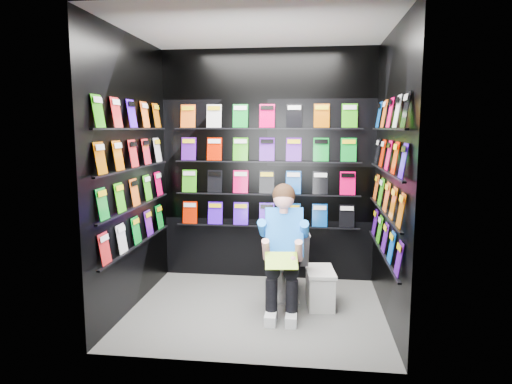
# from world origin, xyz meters

# --- Properties ---
(floor) EXTENTS (2.40, 2.40, 0.00)m
(floor) POSITION_xyz_m (0.00, 0.00, 0.00)
(floor) COLOR #5E5E5B
(floor) RESTS_ON ground
(ceiling) EXTENTS (2.40, 2.40, 0.00)m
(ceiling) POSITION_xyz_m (0.00, 0.00, 2.60)
(ceiling) COLOR white
(ceiling) RESTS_ON floor
(wall_back) EXTENTS (2.40, 0.04, 2.60)m
(wall_back) POSITION_xyz_m (0.00, 1.00, 1.30)
(wall_back) COLOR black
(wall_back) RESTS_ON floor
(wall_front) EXTENTS (2.40, 0.04, 2.60)m
(wall_front) POSITION_xyz_m (0.00, -1.00, 1.30)
(wall_front) COLOR black
(wall_front) RESTS_ON floor
(wall_left) EXTENTS (0.04, 2.00, 2.60)m
(wall_left) POSITION_xyz_m (-1.20, 0.00, 1.30)
(wall_left) COLOR black
(wall_left) RESTS_ON floor
(wall_right) EXTENTS (0.04, 2.00, 2.60)m
(wall_right) POSITION_xyz_m (1.20, 0.00, 1.30)
(wall_right) COLOR black
(wall_right) RESTS_ON floor
(comics_back) EXTENTS (2.10, 0.06, 1.37)m
(comics_back) POSITION_xyz_m (0.00, 0.97, 1.31)
(comics_back) COLOR #F30254
(comics_back) RESTS_ON wall_back
(comics_left) EXTENTS (0.06, 1.70, 1.37)m
(comics_left) POSITION_xyz_m (-1.17, 0.00, 1.31)
(comics_left) COLOR #F30254
(comics_left) RESTS_ON wall_left
(comics_right) EXTENTS (0.06, 1.70, 1.37)m
(comics_right) POSITION_xyz_m (1.17, 0.00, 1.31)
(comics_right) COLOR #F30254
(comics_right) RESTS_ON wall_right
(toilet) EXTENTS (0.51, 0.80, 0.73)m
(toilet) POSITION_xyz_m (0.25, 0.45, 0.37)
(toilet) COLOR white
(toilet) RESTS_ON floor
(longbox) EXTENTS (0.28, 0.46, 0.33)m
(longbox) POSITION_xyz_m (0.60, 0.20, 0.16)
(longbox) COLOR silver
(longbox) RESTS_ON floor
(longbox_lid) EXTENTS (0.31, 0.49, 0.03)m
(longbox_lid) POSITION_xyz_m (0.60, 0.20, 0.35)
(longbox_lid) COLOR silver
(longbox_lid) RESTS_ON longbox
(reader) EXTENTS (0.56, 0.75, 1.28)m
(reader) POSITION_xyz_m (0.25, 0.07, 0.74)
(reader) COLOR blue
(reader) RESTS_ON toilet
(held_comic) EXTENTS (0.30, 0.20, 0.12)m
(held_comic) POSITION_xyz_m (0.25, -0.28, 0.58)
(held_comic) COLOR green
(held_comic) RESTS_ON reader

